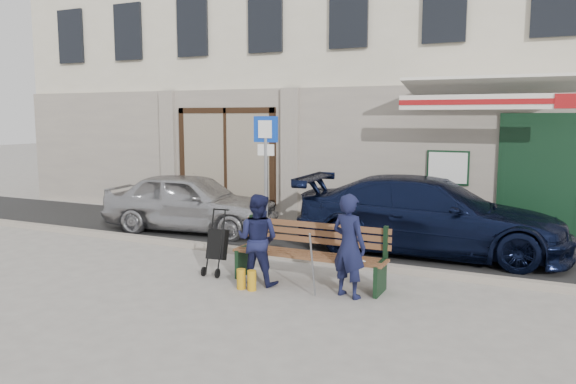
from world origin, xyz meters
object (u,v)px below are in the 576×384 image
Objects in this scene: bench at (306,254)px; woman at (258,239)px; car_navy at (430,216)px; car_silver at (191,202)px; man at (349,246)px; stroller at (217,246)px; parking_sign at (266,163)px.

woman is at bearing -152.75° from bench.
bench is 0.77m from woman.
car_navy is 3.64m from woman.
car_silver is 4.60m from bench.
car_navy is at bearing -81.86° from man.
stroller reaches higher than bench.
parking_sign is 2.00m from stroller.
man is at bearing 177.66° from woman.
car_navy is 3.03m from bench.
car_silver is 3.69× the size of stroller.
car_silver is 1.53× the size of parking_sign.
stroller is (-0.07, -1.59, -1.22)m from parking_sign.
car_navy reaches higher than car_silver.
bench is at bearing -48.84° from parking_sign.
man is at bearing -42.18° from parking_sign.
stroller is (2.36, -2.64, -0.19)m from car_silver.
woman is at bearing -18.71° from stroller.
car_silver is 5.18m from car_navy.
car_silver is 2.80× the size of woman.
car_silver is 4.28m from woman.
car_silver reaches higher than bench.
parking_sign is at bearing 134.89° from bench.
bench is at bearing -155.39° from woman.
parking_sign is at bearing 81.92° from stroller.
stroller is at bearing 132.66° from car_navy.
car_navy is 2.05× the size of bench.
car_navy is 3.10m from man.
parking_sign is at bearing -120.68° from car_silver.
stroller is (-0.85, 0.20, -0.23)m from woman.
bench is 2.29× the size of stroller.
car_silver is 0.79× the size of car_navy.
stroller is (-2.82, -2.87, -0.25)m from car_navy.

